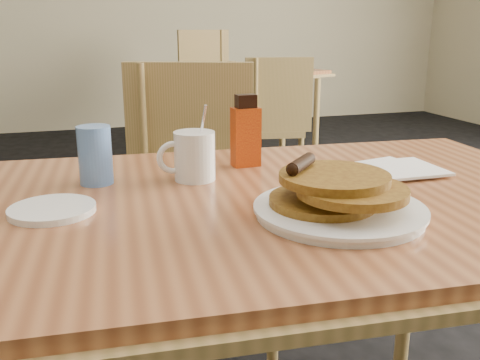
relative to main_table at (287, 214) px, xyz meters
name	(u,v)px	position (x,y,z in m)	size (l,w,h in m)	color
main_table	(287,214)	(0.00, 0.00, 0.00)	(1.36, 0.97, 0.75)	#AA673C
neighbor_table	(234,76)	(0.75, 2.91, 0.00)	(1.47, 1.23, 0.75)	#AA673C
chair_main_far	(197,183)	(-0.02, 0.72, -0.14)	(0.55, 0.56, 0.96)	tan
chair_neighbor_far	(207,79)	(0.73, 3.67, -0.09)	(0.52, 0.52, 1.03)	tan
chair_neighbor_near	(273,116)	(0.77, 2.14, -0.18)	(0.47, 0.48, 0.89)	tan
pancake_plate	(339,199)	(0.04, -0.14, 0.07)	(0.30, 0.30, 0.10)	white
coffee_mug	(193,155)	(-0.15, 0.16, 0.09)	(0.13, 0.09, 0.17)	white
syrup_bottle	(246,133)	(-0.01, 0.24, 0.12)	(0.07, 0.04, 0.17)	maroon
napkin_stack	(396,168)	(0.31, 0.09, 0.05)	(0.19, 0.20, 0.01)	white
blue_tumbler	(95,155)	(-0.36, 0.19, 0.10)	(0.07, 0.07, 0.12)	#5E8EDE
side_saucer	(52,210)	(-0.44, 0.03, 0.05)	(0.15, 0.15, 0.01)	white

